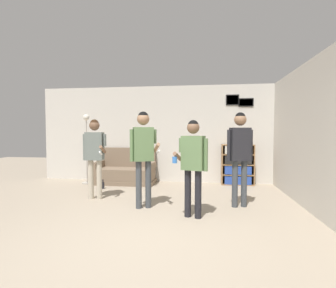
# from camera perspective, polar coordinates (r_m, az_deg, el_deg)

# --- Properties ---
(ground_plane) EXTENTS (20.00, 20.00, 0.00)m
(ground_plane) POSITION_cam_1_polar(r_m,az_deg,el_deg) (3.57, -6.99, -20.79)
(ground_plane) COLOR gray
(wall_back) EXTENTS (7.78, 0.08, 2.70)m
(wall_back) POSITION_cam_1_polar(r_m,az_deg,el_deg) (7.40, 1.36, 2.20)
(wall_back) COLOR beige
(wall_back) RESTS_ON ground_plane
(wall_right) EXTENTS (0.06, 6.56, 2.70)m
(wall_right) POSITION_cam_1_polar(r_m,az_deg,el_deg) (5.57, 27.55, 1.67)
(wall_right) COLOR beige
(wall_right) RESTS_ON ground_plane
(couch) EXTENTS (1.62, 0.80, 0.96)m
(couch) POSITION_cam_1_polar(r_m,az_deg,el_deg) (7.35, -9.18, -6.01)
(couch) COLOR #7A6651
(couch) RESTS_ON ground_plane
(bookshelf) EXTENTS (0.85, 0.30, 1.08)m
(bookshelf) POSITION_cam_1_polar(r_m,az_deg,el_deg) (7.25, 14.91, -4.38)
(bookshelf) COLOR olive
(bookshelf) RESTS_ON ground_plane
(floor_lamp) EXTENTS (0.28, 0.28, 1.89)m
(floor_lamp) POSITION_cam_1_polar(r_m,az_deg,el_deg) (7.44, -17.31, 0.72)
(floor_lamp) COLOR #ADA89E
(floor_lamp) RESTS_ON ground_plane
(person_player_foreground_left) EXTENTS (0.52, 0.44, 1.68)m
(person_player_foreground_left) POSITION_cam_1_polar(r_m,az_deg,el_deg) (5.70, -15.68, -1.31)
(person_player_foreground_left) COLOR #B7AD99
(person_player_foreground_left) RESTS_ON ground_plane
(person_player_foreground_center) EXTENTS (0.59, 0.42, 1.79)m
(person_player_foreground_center) POSITION_cam_1_polar(r_m,az_deg,el_deg) (4.85, -5.39, -0.92)
(person_player_foreground_center) COLOR #3D4247
(person_player_foreground_center) RESTS_ON ground_plane
(person_watcher_holding_cup) EXTENTS (0.56, 0.37, 1.61)m
(person_watcher_holding_cup) POSITION_cam_1_polar(r_m,az_deg,el_deg) (4.32, 5.45, -3.14)
(person_watcher_holding_cup) COLOR black
(person_watcher_holding_cup) RESTS_ON ground_plane
(person_spectator_near_bookshelf) EXTENTS (0.48, 0.29, 1.78)m
(person_spectator_near_bookshelf) POSITION_cam_1_polar(r_m,az_deg,el_deg) (5.08, 15.38, -0.94)
(person_spectator_near_bookshelf) COLOR #3D4247
(person_spectator_near_bookshelf) RESTS_ON ground_plane
(bottle_on_floor) EXTENTS (0.07, 0.07, 0.23)m
(bottle_on_floor) POSITION_cam_1_polar(r_m,az_deg,el_deg) (6.79, -13.98, -8.67)
(bottle_on_floor) COLOR black
(bottle_on_floor) RESTS_ON ground_plane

